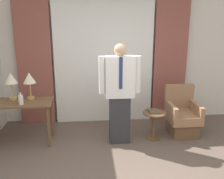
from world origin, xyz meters
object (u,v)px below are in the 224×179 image
Objects in this scene: bottle_near_edge at (21,100)px; side_table at (154,121)px; table_lamp_left at (11,80)px; person at (120,91)px; table_lamp_right at (29,79)px; desk at (21,108)px; armchair at (182,117)px; book at (154,111)px.

bottle_near_edge is 0.39× the size of side_table.
person reaches higher than table_lamp_left.
desk is at bearing -135.96° from table_lamp_right.
side_table is (-0.59, -0.19, 0.02)m from armchair.
book is (2.30, 0.10, -0.32)m from bottle_near_edge.
bottle_near_edge is 2.35m from side_table.
table_lamp_left reaches higher than bottle_near_edge.
book is at bearing -4.56° from table_lamp_left.
armchair reaches higher than book.
armchair is at bearing -0.80° from table_lamp_right.
person is at bearing -4.60° from desk.
table_lamp_left is at bearing 171.21° from person.
table_lamp_left is 1.98× the size of book.
side_table is at bearing 1.81° from bottle_near_edge.
bottle_near_edge reaches higher than side_table.
table_lamp_left is (-0.16, 0.15, 0.48)m from desk.
bottle_near_edge is 0.22× the size of armchair.
bottle_near_edge is (0.06, -0.15, 0.21)m from desk.
table_lamp_left is 3.21m from armchair.
desk is 0.53m from table_lamp_right.
desk is at bearing 178.22° from side_table.
side_table is at bearing 5.80° from person.
bottle_near_edge reaches higher than desk.
person reaches higher than bottle_near_edge.
desk is 5.42× the size of bottle_near_edge.
side_table is (0.64, 0.07, -0.60)m from person.
desk is at bearing 112.82° from bottle_near_edge.
bottle_near_edge is at bearing -67.18° from desk.
book is (2.51, -0.20, -0.59)m from table_lamp_left.
armchair is at bearing 5.11° from bottle_near_edge.
armchair is at bearing 15.08° from book.
bottle_near_edge is at bearing -178.19° from side_table.
person is 7.23× the size of book.
bottle_near_edge is at bearing -107.81° from table_lamp_right.
table_lamp_left reaches higher than desk.
book is (2.36, -0.05, -0.11)m from desk.
table_lamp_left reaches higher than armchair.
table_lamp_left is at bearing 174.89° from side_table.
person reaches higher than desk.
person reaches higher than side_table.
table_lamp_right reaches higher than armchair.
armchair is 3.78× the size of book.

